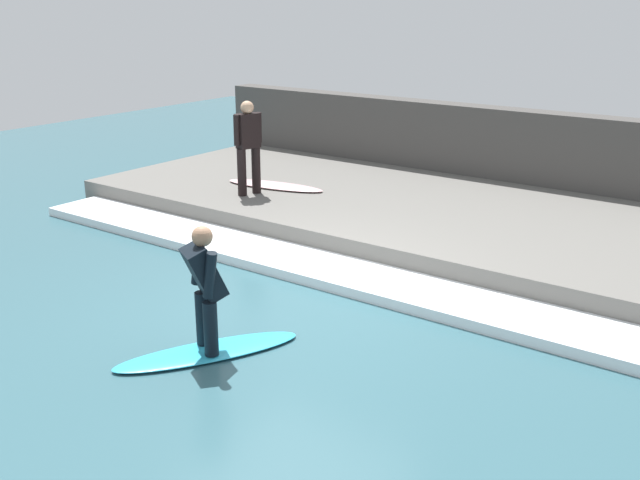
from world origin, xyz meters
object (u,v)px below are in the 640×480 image
object	(u,v)px
surfboard_riding	(208,351)
surfer_waiting_near	(248,142)
surfboard_waiting_near	(275,185)
surfer_riding	(205,283)

from	to	relation	value
surfboard_riding	surfer_waiting_near	xyz separation A→B (m)	(4.15, 3.06, 1.22)
surfboard_riding	surfboard_waiting_near	world-z (taller)	surfboard_waiting_near
surfer_waiting_near	surfboard_waiting_near	world-z (taller)	surfer_waiting_near
surfer_riding	surfer_waiting_near	bearing A→B (deg)	36.45
surfer_riding	surfboard_waiting_near	xyz separation A→B (m)	(4.77, 3.03, -0.40)
surfboard_riding	surfboard_waiting_near	bearing A→B (deg)	32.40
surfer_riding	surfboard_waiting_near	world-z (taller)	surfer_riding
surfer_waiting_near	surfer_riding	bearing A→B (deg)	-143.55
surfboard_riding	surfboard_waiting_near	size ratio (longest dim) A/B	1.04
surfer_waiting_near	surfboard_riding	bearing A→B (deg)	-143.55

